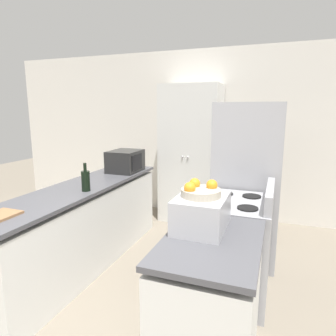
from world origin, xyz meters
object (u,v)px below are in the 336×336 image
refrigerator (247,183)px  fruit_bowl (200,191)px  wine_bottle (86,180)px  stove (233,247)px  pantry_cabinet (191,154)px  microwave (125,161)px  toaster_oven (201,212)px

refrigerator → fruit_bowl: (-0.17, -1.48, 0.28)m
refrigerator → wine_bottle: bearing=-147.1°
stove → wine_bottle: bearing=-172.8°
refrigerator → fruit_bowl: refrigerator is taller
pantry_cabinet → microwave: bearing=-122.4°
pantry_cabinet → refrigerator: bearing=-46.2°
pantry_cabinet → microwave: pantry_cabinet is taller
stove → fruit_bowl: (-0.14, -0.71, 0.71)m
pantry_cabinet → fruit_bowl: (0.78, -2.46, 0.14)m
refrigerator → toaster_oven: (-0.16, -1.48, 0.13)m
refrigerator → wine_bottle: (-1.46, -0.95, 0.12)m
toaster_oven → stove: bearing=79.7°
stove → refrigerator: bearing=87.9°
toaster_oven → pantry_cabinet: bearing=107.7°
wine_bottle → fruit_bowl: fruit_bowl is taller
pantry_cabinet → refrigerator: 1.37m
stove → microwave: size_ratio=2.38×
toaster_oven → fruit_bowl: fruit_bowl is taller
fruit_bowl → refrigerator: bearing=83.5°
stove → fruit_bowl: fruit_bowl is taller
microwave → refrigerator: bearing=-1.1°
pantry_cabinet → wine_bottle: (-0.52, -1.93, -0.02)m
pantry_cabinet → stove: bearing=-62.4°
refrigerator → fruit_bowl: 1.51m
wine_bottle → refrigerator: bearing=32.9°
refrigerator → microwave: 1.56m
toaster_oven → wine_bottle: bearing=157.9°
fruit_bowl → toaster_oven: bearing=-8.8°
stove → refrigerator: size_ratio=0.60×
wine_bottle → toaster_oven: size_ratio=0.64×
pantry_cabinet → stove: (0.91, -1.75, -0.57)m
refrigerator → fruit_bowl: size_ratio=6.63×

